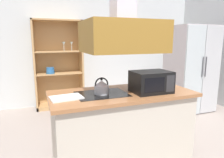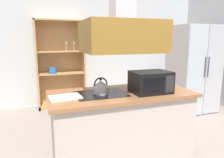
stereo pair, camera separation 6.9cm
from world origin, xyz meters
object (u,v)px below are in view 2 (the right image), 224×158
object	(u,v)px
dish_cabinet	(61,69)
wine_glass_on_counter	(156,74)
kettle	(101,87)
refrigerator	(193,69)
cutting_board	(65,97)
microwave	(151,82)

from	to	relation	value
dish_cabinet	wine_glass_on_counter	size ratio (longest dim) A/B	9.48
kettle	wine_glass_on_counter	bearing A→B (deg)	14.57
refrigerator	cutting_board	world-z (taller)	refrigerator
kettle	cutting_board	xyz separation A→B (m)	(-0.42, -0.04, -0.08)
refrigerator	microwave	size ratio (longest dim) A/B	3.96
refrigerator	cutting_board	size ratio (longest dim) A/B	5.35
kettle	cutting_board	distance (m)	0.43
cutting_board	microwave	world-z (taller)	microwave
cutting_board	wine_glass_on_counter	bearing A→B (deg)	11.51
refrigerator	dish_cabinet	bearing A→B (deg)	155.10
kettle	wine_glass_on_counter	world-z (taller)	wine_glass_on_counter
cutting_board	wine_glass_on_counter	distance (m)	1.33
refrigerator	microwave	distance (m)	2.30
cutting_board	wine_glass_on_counter	size ratio (longest dim) A/B	1.65
dish_cabinet	kettle	distance (m)	2.50
microwave	wine_glass_on_counter	distance (m)	0.45
dish_cabinet	wine_glass_on_counter	xyz separation A→B (m)	(1.10, -2.26, 0.19)
dish_cabinet	cutting_board	distance (m)	2.53
dish_cabinet	cutting_board	bearing A→B (deg)	-94.43
microwave	wine_glass_on_counter	xyz separation A→B (m)	(0.28, 0.35, 0.02)
dish_cabinet	kettle	world-z (taller)	dish_cabinet
refrigerator	dish_cabinet	xyz separation A→B (m)	(-2.64, 1.23, -0.04)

